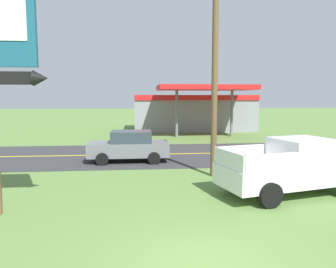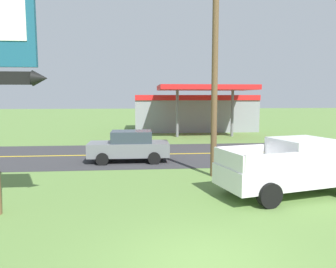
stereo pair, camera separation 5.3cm
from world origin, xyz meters
name	(u,v)px [view 1 (the left image)]	position (x,y,z in m)	size (l,w,h in m)	color
ground_plane	(206,267)	(0.00, 0.00, 0.00)	(180.00, 180.00, 0.00)	#5B7F3D
road_asphalt	(160,154)	(0.00, 13.00, 0.01)	(140.00, 8.00, 0.02)	#333335
road_centre_line	(160,154)	(0.00, 13.00, 0.02)	(126.00, 0.20, 0.01)	gold
utility_pole	(215,56)	(1.92, 7.47, 5.12)	(1.92, 0.26, 9.61)	brown
gas_station	(193,111)	(4.43, 27.05, 1.94)	(12.00, 11.50, 4.40)	gray
pickup_white_parked_on_lawn	(293,167)	(4.11, 4.66, 0.96)	(5.52, 3.16, 1.96)	silver
car_grey_near_lane	(129,146)	(-1.77, 11.00, 0.83)	(4.20, 2.00, 1.64)	slate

